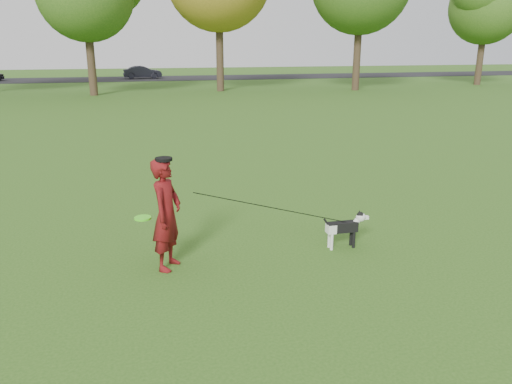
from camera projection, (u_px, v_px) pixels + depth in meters
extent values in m
plane|color=#285116|center=(258.00, 251.00, 7.63)|extent=(120.00, 120.00, 0.00)
cube|color=black|center=(151.00, 79.00, 44.87)|extent=(120.00, 7.00, 0.02)
imported|color=#5F0D0F|center=(167.00, 214.00, 6.86)|extent=(0.60, 0.69, 1.58)
cube|color=black|center=(342.00, 227.00, 7.67)|extent=(0.48, 0.15, 0.16)
cube|color=white|center=(331.00, 229.00, 7.63)|extent=(0.13, 0.15, 0.14)
cylinder|color=white|center=(332.00, 242.00, 7.64)|extent=(0.05, 0.05, 0.26)
cylinder|color=white|center=(329.00, 239.00, 7.74)|extent=(0.05, 0.05, 0.26)
cylinder|color=black|center=(354.00, 240.00, 7.73)|extent=(0.05, 0.05, 0.26)
cylinder|color=black|center=(351.00, 237.00, 7.82)|extent=(0.05, 0.05, 0.26)
cylinder|color=white|center=(355.00, 223.00, 7.71)|extent=(0.16, 0.10, 0.17)
sphere|color=white|center=(361.00, 217.00, 7.70)|extent=(0.15, 0.15, 0.15)
sphere|color=black|center=(360.00, 215.00, 7.69)|extent=(0.11, 0.11, 0.11)
cube|color=white|center=(365.00, 218.00, 7.72)|extent=(0.10, 0.06, 0.05)
sphere|color=black|center=(368.00, 217.00, 7.74)|extent=(0.03, 0.03, 0.03)
cone|color=black|center=(362.00, 213.00, 7.64)|extent=(0.05, 0.05, 0.06)
cone|color=black|center=(359.00, 212.00, 7.72)|extent=(0.05, 0.05, 0.06)
cylinder|color=black|center=(328.00, 225.00, 7.61)|extent=(0.17, 0.03, 0.22)
cylinder|color=black|center=(352.00, 223.00, 7.70)|extent=(0.10, 0.10, 0.02)
imported|color=black|center=(142.00, 72.00, 44.54)|extent=(3.41, 1.36, 1.10)
cylinder|color=#4FF41E|center=(143.00, 218.00, 6.76)|extent=(0.23, 0.23, 0.02)
cylinder|color=black|center=(164.00, 159.00, 6.64)|extent=(0.23, 0.23, 0.04)
cylinder|color=#38281C|center=(91.00, 60.00, 29.86)|extent=(0.48, 0.48, 4.20)
cylinder|color=#38281C|center=(220.00, 52.00, 32.49)|extent=(0.48, 0.48, 5.04)
cylinder|color=#38281C|center=(357.00, 53.00, 33.17)|extent=(0.48, 0.48, 4.83)
cylinder|color=#38281C|center=(480.00, 58.00, 37.65)|extent=(0.48, 0.48, 3.99)
sphere|color=#426B1E|center=(487.00, 0.00, 36.47)|extent=(5.32, 5.32, 5.32)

